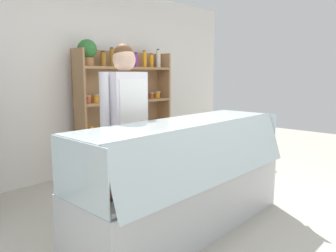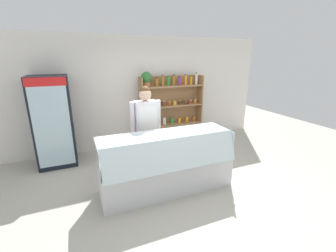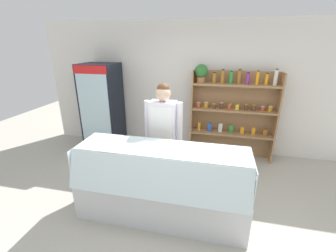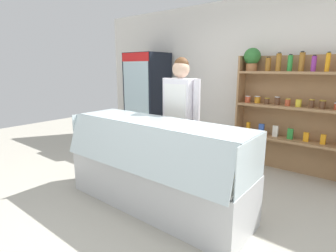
# 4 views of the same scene
# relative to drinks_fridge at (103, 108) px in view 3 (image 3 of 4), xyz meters

# --- Properties ---
(ground_plane) EXTENTS (12.00, 12.00, 0.00)m
(ground_plane) POSITION_rel_drinks_fridge_xyz_m (1.97, -1.78, -0.93)
(ground_plane) COLOR #B7B2A3
(back_wall) EXTENTS (6.80, 0.10, 2.70)m
(back_wall) POSITION_rel_drinks_fridge_xyz_m (1.97, 0.48, 0.42)
(back_wall) COLOR white
(back_wall) RESTS_ON ground
(drinks_fridge) EXTENTS (0.74, 0.67, 1.87)m
(drinks_fridge) POSITION_rel_drinks_fridge_xyz_m (0.00, 0.00, 0.00)
(drinks_fridge) COLOR black
(drinks_fridge) RESTS_ON ground
(shelving_unit) EXTENTS (1.64, 0.29, 1.88)m
(shelving_unit) POSITION_rel_drinks_fridge_xyz_m (2.65, 0.20, 0.13)
(shelving_unit) COLOR #9E754C
(shelving_unit) RESTS_ON ground
(deli_display_case) EXTENTS (2.23, 0.77, 1.01)m
(deli_display_case) POSITION_rel_drinks_fridge_xyz_m (1.77, -1.80, -0.62)
(deli_display_case) COLOR silver
(deli_display_case) RESTS_ON ground
(shop_clerk) EXTENTS (0.59, 0.25, 1.72)m
(shop_clerk) POSITION_rel_drinks_fridge_xyz_m (1.63, -1.13, 0.08)
(shop_clerk) COLOR #4C4233
(shop_clerk) RESTS_ON ground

